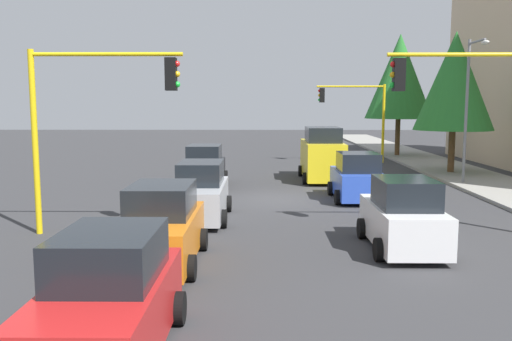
{
  "coord_description": "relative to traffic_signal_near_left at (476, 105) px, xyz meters",
  "views": [
    {
      "loc": [
        21.93,
        -0.68,
        3.95
      ],
      "look_at": [
        -0.07,
        -0.91,
        1.2
      ],
      "focal_mm": 37.4,
      "sensor_mm": 36.0,
      "label": 1
    }
  ],
  "objects": [
    {
      "name": "ground_plane",
      "position": [
        -6.0,
        -5.68,
        -3.93
      ],
      "size": [
        120.0,
        120.0,
        0.0
      ],
      "primitive_type": "plane",
      "color": "#353538"
    },
    {
      "name": "sidewalk_kerb",
      "position": [
        -11.0,
        4.82,
        -3.85
      ],
      "size": [
        80.0,
        4.0,
        0.15
      ],
      "primitive_type": "cube",
      "color": "gray",
      "rests_on": "ground"
    },
    {
      "name": "lane_arrow_near",
      "position": [
        5.51,
        -8.68,
        -3.92
      ],
      "size": [
        2.4,
        1.1,
        1.1
      ],
      "color": "silver",
      "rests_on": "ground"
    },
    {
      "name": "traffic_signal_near_left",
      "position": [
        0.0,
        0.0,
        0.0
      ],
      "size": [
        0.36,
        4.59,
        5.54
      ],
      "color": "yellow",
      "rests_on": "ground"
    },
    {
      "name": "traffic_signal_far_left",
      "position": [
        -20.0,
        -0.05,
        -0.18
      ],
      "size": [
        0.36,
        4.59,
        5.26
      ],
      "color": "yellow",
      "rests_on": "ground"
    },
    {
      "name": "traffic_signal_near_right",
      "position": [
        0.0,
        -11.35,
        0.01
      ],
      "size": [
        0.36,
        4.59,
        5.56
      ],
      "color": "yellow",
      "rests_on": "ground"
    },
    {
      "name": "street_lamp_curbside",
      "position": [
        -9.61,
        3.52,
        0.42
      ],
      "size": [
        2.15,
        0.28,
        7.0
      ],
      "color": "slate",
      "rests_on": "ground"
    },
    {
      "name": "tree_roadside_mid",
      "position": [
        -14.0,
        4.32,
        1.28
      ],
      "size": [
        4.33,
        4.33,
        7.93
      ],
      "color": "brown",
      "rests_on": "ground"
    },
    {
      "name": "tree_roadside_far",
      "position": [
        -24.0,
        3.82,
        2.03
      ],
      "size": [
        4.94,
        4.94,
        9.06
      ],
      "color": "brown",
      "rests_on": "ground"
    },
    {
      "name": "delivery_van_yellow",
      "position": [
        -11.6,
        -3.2,
        -2.64
      ],
      "size": [
        4.8,
        2.22,
        2.77
      ],
      "color": "yellow",
      "rests_on": "ground"
    },
    {
      "name": "car_silver",
      "position": [
        -2.15,
        -8.45,
        -3.03
      ],
      "size": [
        4.2,
        1.97,
        1.98
      ],
      "color": "#B2B5BA",
      "rests_on": "ground"
    },
    {
      "name": "car_orange",
      "position": [
        3.05,
        -8.85,
        -3.03
      ],
      "size": [
        4.07,
        2.03,
        1.98
      ],
      "color": "orange",
      "rests_on": "ground"
    },
    {
      "name": "car_white",
      "position": [
        1.69,
        -2.5,
        -3.03
      ],
      "size": [
        3.73,
        1.98,
        1.98
      ],
      "color": "white",
      "rests_on": "ground"
    },
    {
      "name": "car_blue",
      "position": [
        -5.87,
        -2.41,
        -3.03
      ],
      "size": [
        3.61,
        2.09,
        1.98
      ],
      "color": "blue",
      "rests_on": "ground"
    },
    {
      "name": "car_black",
      "position": [
        -9.66,
        -9.13,
        -3.03
      ],
      "size": [
        4.09,
        2.09,
        1.98
      ],
      "color": "black",
      "rests_on": "ground"
    },
    {
      "name": "car_red",
      "position": [
        7.93,
        -8.76,
        -3.03
      ],
      "size": [
        4.0,
        2.03,
        1.98
      ],
      "color": "red",
      "rests_on": "ground"
    }
  ]
}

